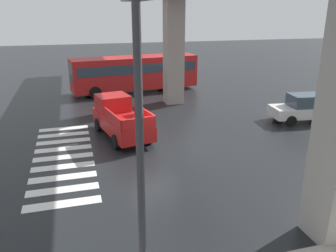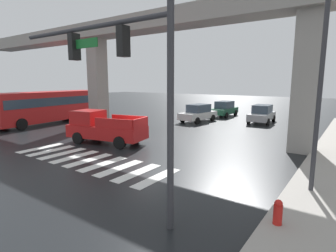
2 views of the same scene
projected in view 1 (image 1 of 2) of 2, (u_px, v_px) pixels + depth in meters
ground_plane at (154, 148)px, 17.78m from camera, size 120.00×120.00×0.00m
crosswalk_stripes at (63, 157)px, 16.62m from camera, size 9.35×2.80×0.01m
pickup_truck at (120, 118)px, 19.30m from camera, size 5.37×2.86×2.08m
city_bus at (135, 72)px, 29.69m from camera, size 3.86×11.03×2.99m
sedan_white at (305, 108)px, 21.89m from camera, size 2.34×4.48×1.72m
street_lamp_near_corner at (139, 129)px, 6.64m from camera, size 0.44×0.70×7.24m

